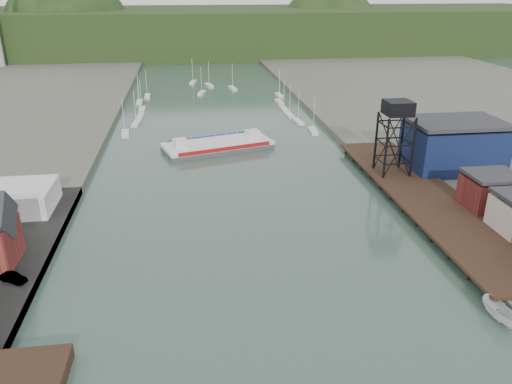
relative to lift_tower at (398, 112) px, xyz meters
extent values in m
cube|color=black|center=(2.00, -13.00, -13.75)|extent=(14.00, 70.00, 0.50)
cylinder|color=black|center=(-4.00, -13.00, -14.85)|extent=(0.60, 0.60, 2.20)
cylinder|color=black|center=(8.00, -13.00, -14.85)|extent=(0.60, 0.60, 2.20)
cube|color=silver|center=(-79.00, -8.00, -11.80)|extent=(18.00, 12.00, 4.50)
cylinder|color=black|center=(-3.00, -3.00, -7.00)|extent=(0.50, 0.50, 13.00)
cylinder|color=black|center=(3.00, -3.00, -7.00)|extent=(0.50, 0.50, 13.00)
cylinder|color=black|center=(-3.00, 3.00, -7.00)|extent=(0.50, 0.50, 13.00)
cylinder|color=black|center=(3.00, 3.00, -7.00)|extent=(0.50, 0.50, 13.00)
cube|color=black|center=(0.00, 0.00, 1.00)|extent=(5.50, 5.50, 3.00)
cube|color=#0D103A|center=(15.00, 2.00, -9.05)|extent=(20.00, 14.00, 10.00)
cube|color=#2D2D33|center=(15.00, 2.00, -3.15)|extent=(20.50, 14.50, 0.80)
cube|color=#511717|center=(11.00, -20.00, -11.05)|extent=(9.00, 8.00, 6.00)
cube|color=silver|center=(-62.54, 45.89, -15.30)|extent=(2.67, 7.65, 0.90)
cube|color=silver|center=(-60.28, 57.30, -15.30)|extent=(2.81, 7.67, 0.90)
cube|color=silver|center=(-59.71, 66.17, -15.30)|extent=(2.35, 7.59, 0.90)
cube|color=silver|center=(-59.81, 76.09, -15.30)|extent=(2.01, 7.50, 0.90)
cube|color=silver|center=(-61.64, 88.33, -15.30)|extent=(2.00, 7.50, 0.90)
cube|color=silver|center=(-59.32, 98.17, -15.30)|extent=(2.16, 7.54, 0.90)
cube|color=silver|center=(-7.44, 41.03, -15.30)|extent=(2.53, 7.62, 0.90)
cube|color=silver|center=(-9.54, 52.51, -15.30)|extent=(2.76, 7.67, 0.90)
cube|color=silver|center=(-10.54, 61.29, -15.30)|extent=(2.22, 7.56, 0.90)
cube|color=silver|center=(-10.73, 70.28, -15.30)|extent=(2.18, 7.54, 0.90)
cube|color=silver|center=(-10.33, 81.38, -15.30)|extent=(2.46, 7.61, 0.90)
cube|color=silver|center=(-8.22, 92.99, -15.30)|extent=(2.48, 7.61, 0.90)
cube|color=silver|center=(-38.16, 102.00, -15.30)|extent=(3.78, 7.76, 0.90)
cube|color=silver|center=(-24.96, 110.00, -15.30)|extent=(3.31, 7.74, 0.90)
cube|color=silver|center=(-34.34, 118.00, -15.30)|extent=(3.76, 7.76, 0.90)
cube|color=silver|center=(-41.11, 126.00, -15.30)|extent=(3.40, 7.74, 0.90)
cube|color=black|center=(-35.00, 242.00, -3.65)|extent=(500.00, 120.00, 28.00)
sphere|color=black|center=(-115.00, 242.00, -7.65)|extent=(80.00, 80.00, 80.00)
sphere|color=black|center=(55.00, 252.00, -9.65)|extent=(70.00, 70.00, 70.00)
cube|color=#454547|center=(-36.66, 28.39, -15.08)|extent=(30.32, 18.87, 1.13)
cube|color=silver|center=(-36.66, 28.39, -14.06)|extent=(30.32, 18.87, 0.90)
cube|color=#A51213|center=(-35.04, 22.91, -13.84)|extent=(23.90, 7.23, 1.02)
cube|color=navy|center=(-38.28, 33.87, -13.84)|extent=(23.90, 7.23, 1.02)
cube|color=silver|center=(-46.42, 25.50, -12.71)|extent=(4.22, 4.22, 2.26)
cube|color=silver|center=(-26.90, 31.28, -12.71)|extent=(4.22, 4.22, 2.26)
imported|color=silver|center=(-5.13, -49.94, -14.39)|extent=(2.94, 6.67, 2.51)
imported|color=#999999|center=(-69.97, -34.00, -13.38)|extent=(4.20, 3.21, 1.33)
camera|label=1|loc=(-44.09, -98.79, 25.28)|focal=35.00mm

